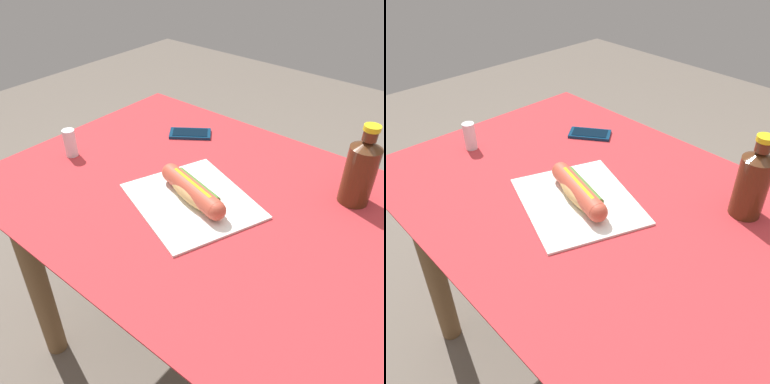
% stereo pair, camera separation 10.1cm
% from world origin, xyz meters
% --- Properties ---
extents(ground_plane, '(6.00, 6.00, 0.00)m').
position_xyz_m(ground_plane, '(0.00, 0.00, 0.00)').
color(ground_plane, '#6B6056').
rests_on(ground_plane, ground).
extents(dining_table, '(1.24, 0.82, 0.75)m').
position_xyz_m(dining_table, '(0.00, 0.00, 0.61)').
color(dining_table, brown).
rests_on(dining_table, ground).
extents(paper_wrapper, '(0.38, 0.35, 0.01)m').
position_xyz_m(paper_wrapper, '(-0.07, -0.05, 0.75)').
color(paper_wrapper, white).
rests_on(paper_wrapper, dining_table).
extents(hot_dog, '(0.24, 0.10, 0.05)m').
position_xyz_m(hot_dog, '(-0.07, -0.05, 0.78)').
color(hot_dog, tan).
rests_on(hot_dog, paper_wrapper).
extents(cell_phone, '(0.14, 0.13, 0.01)m').
position_xyz_m(cell_phone, '(-0.30, 0.22, 0.75)').
color(cell_phone, '#0A2D4C').
rests_on(cell_phone, dining_table).
extents(soda_bottle, '(0.07, 0.07, 0.21)m').
position_xyz_m(soda_bottle, '(0.24, 0.22, 0.84)').
color(soda_bottle, '#4C2814').
rests_on(soda_bottle, dining_table).
extents(salt_shaker, '(0.04, 0.04, 0.08)m').
position_xyz_m(salt_shaker, '(-0.48, -0.10, 0.79)').
color(salt_shaker, silver).
rests_on(salt_shaker, dining_table).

